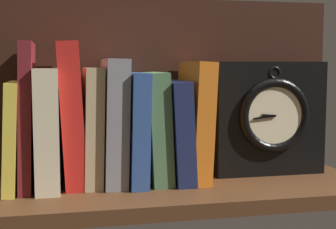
# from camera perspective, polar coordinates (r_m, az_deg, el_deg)

# --- Properties ---
(ground_plane) EXTENTS (0.69, 0.27, 0.03)m
(ground_plane) POSITION_cam_1_polar(r_m,az_deg,el_deg) (0.90, 1.43, -8.86)
(ground_plane) COLOR #4C2D19
(back_panel) EXTENTS (0.69, 0.01, 0.35)m
(back_panel) POSITION_cam_1_polar(r_m,az_deg,el_deg) (0.99, -0.33, 3.39)
(back_panel) COLOR black
(back_panel) RESTS_ON ground_plane
(book_yellow_seinlanguage) EXTENTS (0.03, 0.16, 0.19)m
(book_yellow_seinlanguage) POSITION_cam_1_polar(r_m,az_deg,el_deg) (0.89, -17.57, -2.31)
(book_yellow_seinlanguage) COLOR gold
(book_yellow_seinlanguage) RESTS_ON ground_plane
(book_maroon_dawkins) EXTENTS (0.03, 0.15, 0.25)m
(book_maroon_dawkins) POSITION_cam_1_polar(r_m,az_deg,el_deg) (0.88, -16.10, -0.13)
(book_maroon_dawkins) COLOR maroon
(book_maroon_dawkins) RESTS_ON ground_plane
(book_cream_twain) EXTENTS (0.04, 0.17, 0.21)m
(book_cream_twain) POSITION_cam_1_polar(r_m,az_deg,el_deg) (0.89, -13.89, -1.51)
(book_cream_twain) COLOR beige
(book_cream_twain) RESTS_ON ground_plane
(book_red_requiem) EXTENTS (0.05, 0.13, 0.26)m
(book_red_requiem) POSITION_cam_1_polar(r_m,az_deg,el_deg) (0.88, -11.22, 0.01)
(book_red_requiem) COLOR red
(book_red_requiem) RESTS_ON ground_plane
(book_tan_shortstories) EXTENTS (0.04, 0.13, 0.21)m
(book_tan_shortstories) POSITION_cam_1_polar(r_m,az_deg,el_deg) (0.89, -8.79, -1.37)
(book_tan_shortstories) COLOR tan
(book_tan_shortstories) RESTS_ON ground_plane
(book_gray_chess) EXTENTS (0.05, 0.15, 0.23)m
(book_gray_chess) POSITION_cam_1_polar(r_m,az_deg,el_deg) (0.89, -6.34, -0.82)
(book_gray_chess) COLOR gray
(book_gray_chess) RESTS_ON ground_plane
(book_blue_modern) EXTENTS (0.04, 0.16, 0.20)m
(book_blue_modern) POSITION_cam_1_polar(r_m,az_deg,el_deg) (0.90, -3.89, -1.52)
(book_blue_modern) COLOR #2D4C8E
(book_blue_modern) RESTS_ON ground_plane
(book_green_romantic) EXTENTS (0.05, 0.14, 0.20)m
(book_green_romantic) POSITION_cam_1_polar(r_m,az_deg,el_deg) (0.90, -1.56, -1.47)
(book_green_romantic) COLOR #476B44
(book_green_romantic) RESTS_ON ground_plane
(book_navy_bierce) EXTENTS (0.04, 0.16, 0.19)m
(book_navy_bierce) POSITION_cam_1_polar(r_m,az_deg,el_deg) (0.91, 0.85, -1.87)
(book_navy_bierce) COLOR #192147
(book_navy_bierce) RESTS_ON ground_plane
(book_orange_pandolfini) EXTENTS (0.04, 0.15, 0.22)m
(book_orange_pandolfini) POSITION_cam_1_polar(r_m,az_deg,el_deg) (0.92, 3.12, -0.73)
(book_orange_pandolfini) COLOR orange
(book_orange_pandolfini) RESTS_ON ground_plane
(framed_clock) EXTENTS (0.22, 0.07, 0.22)m
(framed_clock) POSITION_cam_1_polar(r_m,az_deg,el_deg) (0.98, 11.68, -0.37)
(framed_clock) COLOR black
(framed_clock) RESTS_ON ground_plane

